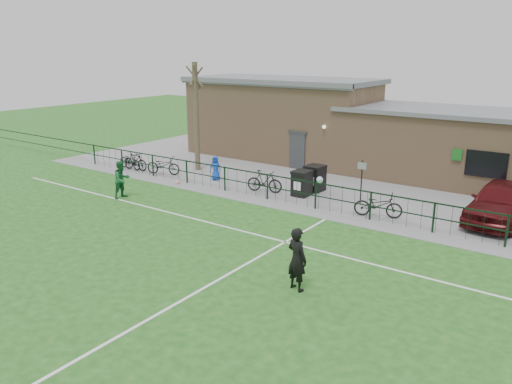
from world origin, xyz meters
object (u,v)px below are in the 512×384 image
Objects in this scene: bicycle_c at (163,165)px; bicycle_d at (265,181)px; wheelie_bin_right at (302,184)px; outfield_player at (122,180)px; bare_tree at (196,117)px; bicycle_b at (135,161)px; ball_ground at (178,182)px; bicycle_a at (130,161)px; bicycle_e at (378,205)px; car_maroon at (500,202)px; spectator_child at (216,168)px; wheelie_bin_left at (315,179)px; sign_post at (361,183)px.

bicycle_c is 1.08× the size of bicycle_d.
wheelie_bin_right is 0.64× the size of outfield_player.
bare_tree is 3.12× the size of bicycle_c.
bicycle_c is (2.02, 0.23, -0.02)m from bicycle_b.
bare_tree reaches higher than ball_ground.
bare_tree is at bearing -52.42° from bicycle_a.
bicycle_d is at bearing -15.78° from bare_tree.
outfield_player is at bearing 119.60° from bicycle_d.
wheelie_bin_right reaches higher than bicycle_e.
bicycle_d reaches higher than bicycle_c.
bicycle_b is at bearing -168.84° from car_maroon.
bicycle_a is at bearing -147.59° from bare_tree.
wheelie_bin_right is at bearing -17.50° from spectator_child.
wheelie_bin_left is at bearing 46.78° from bicycle_e.
outfield_player is 3.32m from ball_ground.
bare_tree is 3.23m from bicycle_c.
bicycle_c is (-11.15, -1.09, -0.49)m from sign_post.
car_maroon is (5.42, 1.11, -0.19)m from sign_post.
bare_tree is 28.29× the size of ball_ground.
spectator_child is at bearing -13.86° from outfield_player.
sign_post is at bearing -103.86° from bicycle_c.
bare_tree is 12.04m from bicycle_e.
wheelie_bin_right is 0.23× the size of car_maroon.
wheelie_bin_right is 8.37m from car_maroon.
bare_tree is at bearing -55.88° from bicycle_b.
wheelie_bin_left is 0.59× the size of sign_post.
bicycle_b is at bearing -174.30° from sign_post.
car_maroon is at bearing 11.59° from sign_post.
bicycle_b is (-13.17, -1.31, -0.47)m from sign_post.
car_maroon is 16.22m from outfield_player.
bare_tree is 3.09× the size of bicycle_e.
outfield_player is (0.87, -6.16, -2.13)m from bare_tree.
sign_post is 1.03× the size of bicycle_e.
bicycle_c is 1.51× the size of spectator_child.
wheelie_bin_right is 8.34m from outfield_player.
ball_ground is at bearing 78.01° from bicycle_e.
bicycle_b is 0.90× the size of bicycle_e.
spectator_child is at bearing 58.51° from ball_ground.
sign_post is at bearing -4.51° from bare_tree.
wheelie_bin_right is at bearing -79.56° from bicycle_a.
bicycle_c is at bearing -113.13° from bare_tree.
outfield_player reaches higher than bicycle_b.
wheelie_bin_right reaches higher than bicycle_d.
car_maroon is at bearing -12.19° from spectator_child.
sign_post reaches higher than bicycle_e.
spectator_child is (5.63, 0.90, 0.15)m from bicycle_a.
wheelie_bin_right is 0.87× the size of spectator_child.
bicycle_c is at bearing 79.10° from bicycle_d.
bicycle_c is at bearing -86.44° from bicycle_b.
wheelie_bin_right is at bearing 16.48° from ball_ground.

